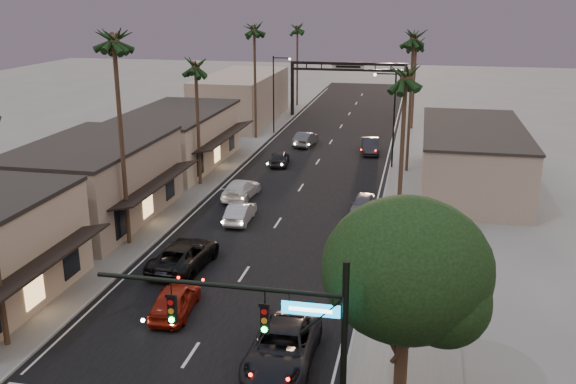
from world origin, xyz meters
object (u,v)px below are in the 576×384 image
at_px(corner_tree, 408,275).
at_px(palm_far, 297,26).
at_px(oncoming_silver, 240,212).
at_px(palm_rc, 416,41).
at_px(palm_rb, 414,34).
at_px(palm_lb, 113,34).
at_px(palm_ra, 406,71).
at_px(palm_lc, 195,61).
at_px(streetlight_left, 276,88).
at_px(curbside_black, 354,259).
at_px(oncoming_red, 175,299).
at_px(streetlight_right, 391,112).
at_px(palm_ld, 254,26).
at_px(oncoming_pickup, 184,255).
at_px(curbside_near, 282,347).
at_px(traffic_signal, 286,334).
at_px(arch, 348,76).

distance_m(corner_tree, palm_far, 72.96).
bearing_deg(oncoming_silver, palm_rc, -109.34).
bearing_deg(palm_rb, palm_lb, -128.02).
bearing_deg(palm_ra, palm_lc, 145.10).
xyz_separation_m(streetlight_left, curbside_black, (13.12, -36.93, -4.67)).
bearing_deg(palm_ra, oncoming_red, -136.18).
relative_size(streetlight_right, palm_far, 0.68).
distance_m(palm_ld, oncoming_red, 43.41).
distance_m(palm_ra, oncoming_pickup, 16.96).
bearing_deg(curbside_near, oncoming_red, 150.41).
bearing_deg(traffic_signal, curbside_near, 103.32).
distance_m(palm_rc, oncoming_silver, 39.23).
relative_size(palm_ra, curbside_black, 2.89).
bearing_deg(palm_ld, arch, 60.17).
bearing_deg(palm_rc, curbside_near, -94.63).
bearing_deg(palm_far, streetlight_right, -65.24).
height_order(traffic_signal, oncoming_silver, traffic_signal).
bearing_deg(oncoming_pickup, palm_lc, -70.40).
height_order(corner_tree, palm_ld, palm_ld).
bearing_deg(palm_rc, palm_ld, -152.38).
xyz_separation_m(palm_lb, palm_far, (0.30, 56.00, -1.94)).
relative_size(traffic_signal, streetlight_left, 0.95).
bearing_deg(palm_far, arch, -43.95).
xyz_separation_m(corner_tree, palm_lb, (-18.08, 14.55, 7.41)).
height_order(palm_lb, palm_ra, palm_lb).
height_order(traffic_signal, palm_rb, palm_rb).
bearing_deg(palm_rc, palm_lc, -121.56).
height_order(arch, oncoming_pickup, arch).
xyz_separation_m(streetlight_left, oncoming_pickup, (3.20, -38.81, -4.50)).
relative_size(traffic_signal, palm_ra, 0.64).
xyz_separation_m(traffic_signal, palm_rc, (2.91, 60.00, 5.39)).
height_order(oncoming_red, curbside_black, oncoming_red).
height_order(corner_tree, curbside_near, corner_tree).
xyz_separation_m(palm_ld, oncoming_red, (6.45, -41.31, -11.65)).
relative_size(palm_lc, oncoming_pickup, 2.05).
bearing_deg(corner_tree, curbside_black, 103.52).
bearing_deg(oncoming_silver, corner_tree, 118.89).
distance_m(palm_ra, oncoming_silver, 16.02).
bearing_deg(oncoming_red, palm_rb, -114.54).
xyz_separation_m(palm_lb, curbside_near, (12.83, -11.86, -12.54)).
distance_m(palm_far, curbside_near, 69.82).
height_order(palm_ra, palm_far, same).
distance_m(palm_lc, oncoming_pickup, 19.99).
distance_m(corner_tree, palm_rc, 56.74).
bearing_deg(oncoming_silver, arch, -95.70).
distance_m(arch, palm_ld, 18.61).
height_order(palm_ra, palm_rc, palm_ra).
relative_size(palm_lc, palm_far, 0.92).
relative_size(streetlight_right, palm_lb, 0.59).
bearing_deg(curbside_black, curbside_near, -95.39).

